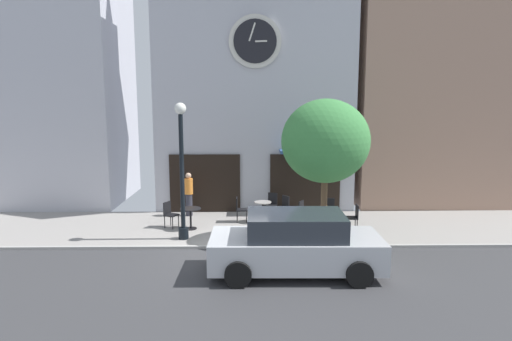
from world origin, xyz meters
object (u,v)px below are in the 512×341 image
(cafe_table_rightmost, at_px, (263,209))
(cafe_table_leftmost, at_px, (328,214))
(cafe_chair_corner, at_px, (272,203))
(street_tree, at_px, (325,141))
(street_lamp, at_px, (182,171))
(cafe_table_center, at_px, (191,214))
(cafe_chair_left_end, at_px, (304,212))
(parked_car_silver, at_px, (295,244))
(cafe_chair_by_entrance, at_px, (284,206))
(cafe_chair_mid_row, at_px, (354,216))
(cafe_chair_right_end, at_px, (329,209))
(cafe_chair_outer, at_px, (239,208))
(pedestrian_orange, at_px, (189,194))
(cafe_chair_facing_street, at_px, (169,213))

(cafe_table_rightmost, relative_size, cafe_table_leftmost, 1.04)
(cafe_chair_corner, bearing_deg, street_tree, -62.89)
(street_lamp, bearing_deg, street_tree, -2.32)
(cafe_table_center, height_order, cafe_chair_left_end, cafe_chair_left_end)
(cafe_table_rightmost, relative_size, cafe_chair_corner, 0.84)
(street_lamp, height_order, street_tree, street_tree)
(parked_car_silver, bearing_deg, cafe_table_leftmost, 68.26)
(cafe_table_rightmost, height_order, parked_car_silver, parked_car_silver)
(street_lamp, relative_size, cafe_chair_by_entrance, 4.78)
(cafe_chair_mid_row, xyz_separation_m, parked_car_silver, (-2.37, -3.64, 0.23))
(cafe_chair_left_end, relative_size, cafe_chair_by_entrance, 1.00)
(street_tree, bearing_deg, cafe_chair_right_end, 74.64)
(cafe_chair_by_entrance, bearing_deg, cafe_chair_mid_row, -32.44)
(cafe_chair_mid_row, bearing_deg, cafe_chair_right_end, 123.95)
(cafe_table_center, bearing_deg, cafe_table_rightmost, 18.90)
(cafe_chair_left_end, xyz_separation_m, cafe_chair_outer, (-2.26, 0.62, 0.00))
(street_lamp, distance_m, street_tree, 4.54)
(street_lamp, xyz_separation_m, cafe_table_center, (0.09, 1.08, -1.66))
(cafe_table_center, xyz_separation_m, cafe_chair_right_end, (4.89, 0.69, 0.01))
(cafe_table_center, xyz_separation_m, cafe_table_rightmost, (2.50, 0.86, -0.02))
(street_lamp, height_order, cafe_chair_by_entrance, street_lamp)
(pedestrian_orange, bearing_deg, street_lamp, -85.73)
(cafe_table_center, height_order, cafe_chair_corner, cafe_chair_corner)
(cafe_chair_left_end, distance_m, cafe_chair_by_entrance, 1.07)
(cafe_table_rightmost, xyz_separation_m, cafe_chair_facing_street, (-3.27, -0.64, 0.03))
(street_lamp, xyz_separation_m, cafe_chair_left_end, (4.01, 1.36, -1.65))
(cafe_chair_left_end, xyz_separation_m, cafe_chair_by_entrance, (-0.63, 0.87, 0.00))
(cafe_chair_left_end, bearing_deg, cafe_chair_right_end, 22.83)
(cafe_table_leftmost, distance_m, cafe_chair_left_end, 0.88)
(cafe_chair_corner, xyz_separation_m, cafe_chair_outer, (-1.21, -0.74, 0.00))
(cafe_chair_right_end, bearing_deg, cafe_chair_mid_row, -56.05)
(cafe_table_center, height_order, cafe_chair_right_end, cafe_chair_right_end)
(street_tree, distance_m, cafe_chair_corner, 4.17)
(cafe_chair_outer, xyz_separation_m, pedestrian_orange, (-1.96, 0.92, 0.33))
(cafe_chair_right_end, height_order, parked_car_silver, parked_car_silver)
(cafe_table_leftmost, bearing_deg, cafe_chair_by_entrance, 139.22)
(street_tree, bearing_deg, cafe_chair_by_entrance, 113.88)
(cafe_chair_corner, bearing_deg, pedestrian_orange, 176.85)
(cafe_chair_by_entrance, distance_m, cafe_chair_outer, 1.65)
(cafe_chair_by_entrance, relative_size, parked_car_silver, 0.21)
(cafe_chair_left_end, bearing_deg, cafe_table_leftmost, -24.75)
(cafe_chair_right_end, relative_size, parked_car_silver, 0.21)
(cafe_chair_right_end, height_order, pedestrian_orange, pedestrian_orange)
(cafe_table_rightmost, relative_size, cafe_chair_outer, 0.84)
(cafe_chair_mid_row, height_order, cafe_chair_outer, same)
(cafe_table_leftmost, xyz_separation_m, cafe_chair_left_end, (-0.79, 0.37, 0.01))
(cafe_chair_outer, xyz_separation_m, cafe_chair_right_end, (3.23, -0.21, 0.00))
(cafe_table_leftmost, bearing_deg, cafe_chair_facing_street, 176.80)
(parked_car_silver, bearing_deg, cafe_chair_mid_row, 56.95)
(cafe_chair_mid_row, relative_size, cafe_chair_outer, 1.00)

